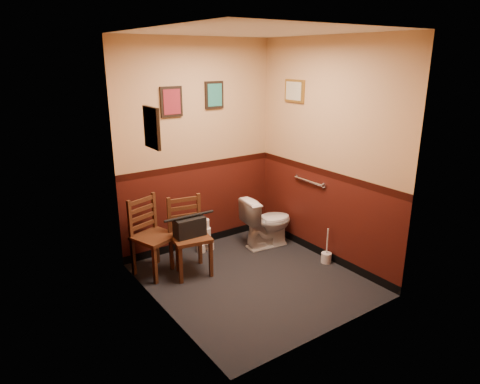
% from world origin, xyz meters
% --- Properties ---
extents(floor, '(2.20, 2.40, 0.00)m').
position_xyz_m(floor, '(0.00, 0.00, 0.00)').
color(floor, black).
rests_on(floor, ground).
extents(ceiling, '(2.20, 2.40, 0.00)m').
position_xyz_m(ceiling, '(0.00, 0.00, 2.70)').
color(ceiling, silver).
rests_on(ceiling, ground).
extents(wall_back, '(2.20, 0.00, 2.70)m').
position_xyz_m(wall_back, '(0.00, 1.20, 1.35)').
color(wall_back, '#3F120B').
rests_on(wall_back, ground).
extents(wall_front, '(2.20, 0.00, 2.70)m').
position_xyz_m(wall_front, '(0.00, -1.20, 1.35)').
color(wall_front, '#3F120B').
rests_on(wall_front, ground).
extents(wall_left, '(0.00, 2.40, 2.70)m').
position_xyz_m(wall_left, '(-1.10, 0.00, 1.35)').
color(wall_left, '#3F120B').
rests_on(wall_left, ground).
extents(wall_right, '(0.00, 2.40, 2.70)m').
position_xyz_m(wall_right, '(1.10, 0.00, 1.35)').
color(wall_right, '#3F120B').
rests_on(wall_right, ground).
extents(grab_bar, '(0.05, 0.56, 0.06)m').
position_xyz_m(grab_bar, '(1.07, 0.25, 0.95)').
color(grab_bar, silver).
rests_on(grab_bar, wall_right).
extents(framed_print_back_a, '(0.28, 0.04, 0.36)m').
position_xyz_m(framed_print_back_a, '(-0.35, 1.18, 1.95)').
color(framed_print_back_a, black).
rests_on(framed_print_back_a, wall_back).
extents(framed_print_back_b, '(0.26, 0.04, 0.34)m').
position_xyz_m(framed_print_back_b, '(0.25, 1.18, 2.00)').
color(framed_print_back_b, black).
rests_on(framed_print_back_b, wall_back).
extents(framed_print_left, '(0.04, 0.30, 0.38)m').
position_xyz_m(framed_print_left, '(-1.08, 0.10, 1.85)').
color(framed_print_left, black).
rests_on(framed_print_left, wall_left).
extents(framed_print_right, '(0.04, 0.34, 0.28)m').
position_xyz_m(framed_print_right, '(1.08, 0.60, 2.05)').
color(framed_print_right, olive).
rests_on(framed_print_right, wall_right).
extents(toilet, '(0.73, 0.47, 0.68)m').
position_xyz_m(toilet, '(0.72, 0.65, 0.34)').
color(toilet, white).
rests_on(toilet, floor).
extents(toilet_brush, '(0.13, 0.13, 0.46)m').
position_xyz_m(toilet_brush, '(1.01, -0.18, 0.07)').
color(toilet_brush, silver).
rests_on(toilet_brush, floor).
extents(chair_left, '(0.54, 0.54, 0.92)m').
position_xyz_m(chair_left, '(-0.85, 0.83, 0.46)').
color(chair_left, '#572F1A').
rests_on(chair_left, floor).
extents(chair_right, '(0.49, 0.49, 0.91)m').
position_xyz_m(chair_right, '(-0.49, 0.59, 0.46)').
color(chair_right, '#572F1A').
rests_on(chair_right, floor).
extents(handbag, '(0.36, 0.19, 0.26)m').
position_xyz_m(handbag, '(-0.50, 0.55, 0.59)').
color(handbag, black).
rests_on(handbag, chair_right).
extents(tp_stack, '(0.25, 0.15, 0.44)m').
position_xyz_m(tp_stack, '(-0.05, 0.98, 0.19)').
color(tp_stack, silver).
rests_on(tp_stack, floor).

